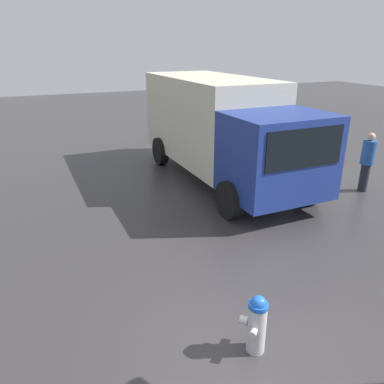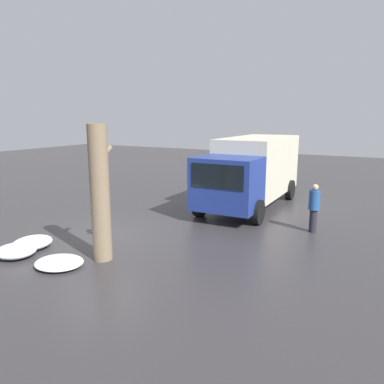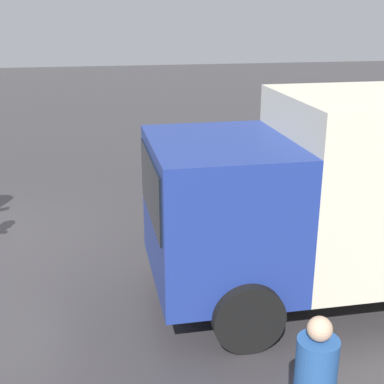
# 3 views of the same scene
# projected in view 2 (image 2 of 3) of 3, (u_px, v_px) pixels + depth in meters

# --- Properties ---
(ground_plane) EXTENTS (60.00, 60.00, 0.00)m
(ground_plane) POSITION_uv_depth(u_px,v_px,m) (101.00, 236.00, 12.10)
(ground_plane) COLOR #333033
(fire_hydrant) EXTENTS (0.39, 0.39, 0.85)m
(fire_hydrant) POSITION_uv_depth(u_px,v_px,m) (100.00, 223.00, 12.02)
(fire_hydrant) COLOR #B7B7BC
(fire_hydrant) RESTS_ON ground_plane
(tree_trunk) EXTENTS (0.77, 0.51, 3.63)m
(tree_trunk) POSITION_uv_depth(u_px,v_px,m) (100.00, 193.00, 9.81)
(tree_trunk) COLOR #7F6B51
(tree_trunk) RESTS_ON ground_plane
(delivery_truck) EXTENTS (7.04, 2.67, 2.91)m
(delivery_truck) POSITION_uv_depth(u_px,v_px,m) (252.00, 169.00, 15.94)
(delivery_truck) COLOR navy
(delivery_truck) RESTS_ON ground_plane
(pedestrian) EXTENTS (0.36, 0.36, 1.63)m
(pedestrian) POSITION_uv_depth(u_px,v_px,m) (314.00, 206.00, 12.38)
(pedestrian) COLOR #23232D
(pedestrian) RESTS_ON ground_plane
(snow_pile_by_hydrant) EXTENTS (1.05, 1.10, 0.35)m
(snow_pile_by_hydrant) POSITION_uv_depth(u_px,v_px,m) (16.00, 251.00, 10.31)
(snow_pile_by_hydrant) COLOR white
(snow_pile_by_hydrant) RESTS_ON ground_plane
(snow_pile_curbside) EXTENTS (1.15, 1.30, 0.20)m
(snow_pile_curbside) POSITION_uv_depth(u_px,v_px,m) (59.00, 263.00, 9.68)
(snow_pile_curbside) COLOR white
(snow_pile_curbside) RESTS_ON ground_plane
(snow_pile_by_tree) EXTENTS (1.20, 1.02, 0.35)m
(snow_pile_by_tree) POSITION_uv_depth(u_px,v_px,m) (32.00, 243.00, 10.96)
(snow_pile_by_tree) COLOR white
(snow_pile_by_tree) RESTS_ON ground_plane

